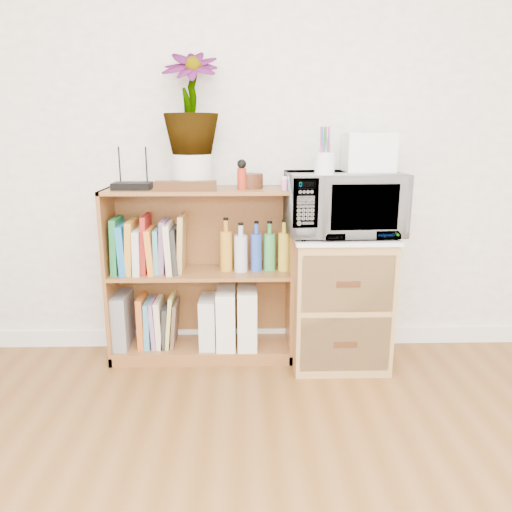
{
  "coord_description": "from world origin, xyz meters",
  "views": [
    {
      "loc": [
        -0.11,
        -0.54,
        1.25
      ],
      "look_at": [
        -0.05,
        1.95,
        0.62
      ],
      "focal_mm": 35.0,
      "sensor_mm": 36.0,
      "label": 1
    }
  ],
  "objects": [
    {
      "name": "skirting_board",
      "position": [
        0.0,
        2.24,
        0.05
      ],
      "size": [
        4.0,
        0.02,
        0.1
      ],
      "primitive_type": "cube",
      "color": "white",
      "rests_on": "ground"
    },
    {
      "name": "bookshelf",
      "position": [
        -0.35,
        2.1,
        0.47
      ],
      "size": [
        1.0,
        0.3,
        0.95
      ],
      "primitive_type": "cube",
      "color": "brown",
      "rests_on": "ground"
    },
    {
      "name": "wicker_unit",
      "position": [
        0.4,
        2.02,
        0.35
      ],
      "size": [
        0.5,
        0.45,
        0.7
      ],
      "primitive_type": "cube",
      "color": "#9E7542",
      "rests_on": "ground"
    },
    {
      "name": "microwave",
      "position": [
        0.4,
        2.02,
        0.88
      ],
      "size": [
        0.6,
        0.42,
        0.32
      ],
      "primitive_type": "imported",
      "rotation": [
        0.0,
        0.0,
        0.05
      ],
      "color": "silver",
      "rests_on": "wicker_unit"
    },
    {
      "name": "pen_cup",
      "position": [
        0.28,
        1.91,
        1.09
      ],
      "size": [
        0.1,
        0.1,
        0.11
      ],
      "primitive_type": "cylinder",
      "color": "silver",
      "rests_on": "microwave"
    },
    {
      "name": "small_appliance",
      "position": [
        0.54,
        2.08,
        1.14
      ],
      "size": [
        0.25,
        0.21,
        0.2
      ],
      "primitive_type": "cube",
      "color": "white",
      "rests_on": "microwave"
    },
    {
      "name": "router",
      "position": [
        -0.69,
        2.08,
        0.97
      ],
      "size": [
        0.19,
        0.13,
        0.04
      ],
      "primitive_type": "cube",
      "color": "black",
      "rests_on": "bookshelf"
    },
    {
      "name": "white_bowl",
      "position": [
        -0.5,
        2.07,
        0.97
      ],
      "size": [
        0.13,
        0.13,
        0.03
      ],
      "primitive_type": "imported",
      "color": "silver",
      "rests_on": "bookshelf"
    },
    {
      "name": "plant_pot",
      "position": [
        -0.38,
        2.12,
        1.04
      ],
      "size": [
        0.21,
        0.21,
        0.18
      ],
      "primitive_type": "cylinder",
      "color": "silver",
      "rests_on": "bookshelf"
    },
    {
      "name": "potted_plant",
      "position": [
        -0.38,
        2.12,
        1.38
      ],
      "size": [
        0.29,
        0.29,
        0.51
      ],
      "primitive_type": "imported",
      "color": "#3A6D2B",
      "rests_on": "plant_pot"
    },
    {
      "name": "trinket_box",
      "position": [
        -0.41,
        2.0,
        0.97
      ],
      "size": [
        0.31,
        0.08,
        0.05
      ],
      "primitive_type": "cube",
      "color": "#371C0F",
      "rests_on": "bookshelf"
    },
    {
      "name": "kokeshi_doll",
      "position": [
        -0.12,
        2.06,
        1.0
      ],
      "size": [
        0.05,
        0.05,
        0.11
      ],
      "primitive_type": "cylinder",
      "color": "#A82914",
      "rests_on": "bookshelf"
    },
    {
      "name": "wooden_bowl",
      "position": [
        -0.08,
        2.11,
        0.99
      ],
      "size": [
        0.13,
        0.13,
        0.08
      ],
      "primitive_type": "cylinder",
      "color": "#36190E",
      "rests_on": "bookshelf"
    },
    {
      "name": "paint_jars",
      "position": [
        0.13,
        2.01,
        0.98
      ],
      "size": [
        0.1,
        0.04,
        0.05
      ],
      "primitive_type": "cube",
      "color": "pink",
      "rests_on": "bookshelf"
    },
    {
      "name": "file_box",
      "position": [
        -0.8,
        2.1,
        0.22
      ],
      "size": [
        0.09,
        0.24,
        0.3
      ],
      "primitive_type": "cube",
      "color": "gray",
      "rests_on": "bookshelf"
    },
    {
      "name": "magazine_holder_left",
      "position": [
        -0.32,
        2.09,
        0.21
      ],
      "size": [
        0.09,
        0.22,
        0.28
      ],
      "primitive_type": "cube",
      "color": "silver",
      "rests_on": "bookshelf"
    },
    {
      "name": "magazine_holder_mid",
      "position": [
        -0.21,
        2.09,
        0.23
      ],
      "size": [
        0.1,
        0.26,
        0.33
      ],
      "primitive_type": "cube",
      "color": "white",
      "rests_on": "bookshelf"
    },
    {
      "name": "magazine_holder_right",
      "position": [
        -0.1,
        2.09,
        0.24
      ],
      "size": [
        0.11,
        0.27,
        0.33
      ],
      "primitive_type": "cube",
      "color": "silver",
      "rests_on": "bookshelf"
    },
    {
      "name": "cookbooks",
      "position": [
        -0.63,
        2.1,
        0.64
      ],
      "size": [
        0.39,
        0.2,
        0.31
      ],
      "color": "#1B6533",
      "rests_on": "bookshelf"
    },
    {
      "name": "liquor_bottles",
      "position": [
        -0.06,
        2.1,
        0.63
      ],
      "size": [
        0.38,
        0.07,
        0.28
      ],
      "color": "#C28724",
      "rests_on": "bookshelf"
    },
    {
      "name": "lower_books",
      "position": [
        -0.6,
        2.1,
        0.2
      ],
      "size": [
        0.22,
        0.19,
        0.3
      ],
      "color": "#C05921",
      "rests_on": "bookshelf"
    }
  ]
}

